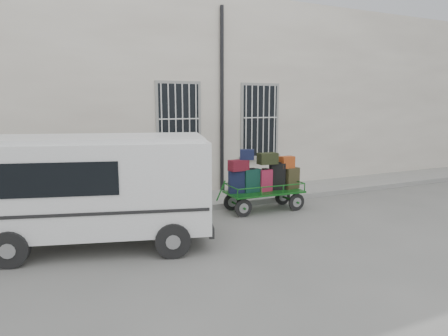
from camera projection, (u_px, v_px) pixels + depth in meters
ground at (238, 224)px, 9.36m from camera, size 80.00×80.00×0.00m
building at (165, 98)px, 13.79m from camera, size 24.00×5.15×6.00m
sidewalk at (203, 201)px, 11.31m from camera, size 24.00×1.70×0.15m
luggage_cart at (264, 180)px, 10.43m from camera, size 2.41×1.00×1.63m
van at (98, 184)px, 7.74m from camera, size 4.61×2.91×2.17m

